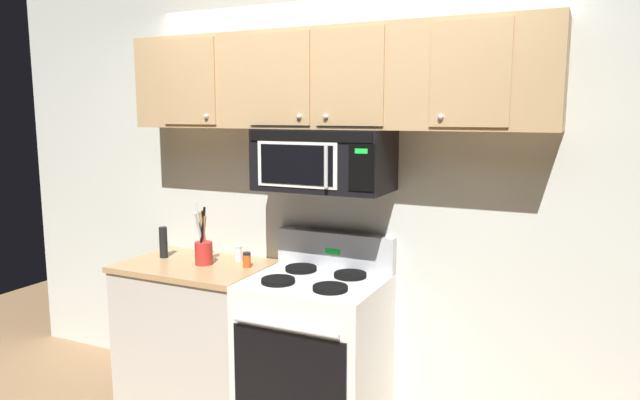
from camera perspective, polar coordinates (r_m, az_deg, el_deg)
The scene contains 9 objects.
back_wall at distance 3.52m, azimuth 2.09°, elevation 0.66°, with size 5.20×0.10×2.70m, color silver.
stove_range at distance 3.44m, azimuth -0.49°, elevation -14.84°, with size 0.76×0.69×1.12m.
over_range_microwave at distance 3.27m, azimuth 0.37°, elevation 4.02°, with size 0.76×0.43×0.35m.
upper_cabinets at distance 3.29m, azimuth 0.62°, elevation 11.89°, with size 2.50×0.36×0.55m.
counter_segment at distance 3.86m, azimuth -12.02°, elevation -12.60°, with size 0.93×0.65×0.90m.
utensil_crock_red at distance 3.66m, azimuth -11.53°, elevation -4.69°, with size 0.12×0.13×0.39m.
salt_shaker at distance 3.72m, azimuth -8.12°, elevation -5.30°, with size 0.05×0.05×0.10m.
pepper_mill at distance 3.89m, azimuth -15.32°, elevation -4.08°, with size 0.05×0.05×0.20m, color black.
spice_jar at distance 3.56m, azimuth -7.29°, elevation -5.93°, with size 0.05×0.05×0.09m.
Camera 1 is at (1.37, -2.42, 1.84)m, focal length 32.16 mm.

